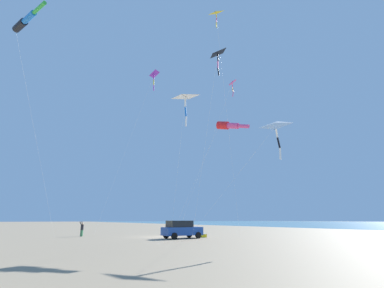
{
  "coord_description": "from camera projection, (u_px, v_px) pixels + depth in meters",
  "views": [
    {
      "loc": [
        -13.61,
        -31.26,
        1.94
      ],
      "look_at": [
        -1.1,
        -9.84,
        8.89
      ],
      "focal_mm": 25.37,
      "sensor_mm": 36.0,
      "label": 1
    }
  ],
  "objects": [
    {
      "name": "kite_delta_magenta_far_left",
      "position": [
        185.0,
        97.0,
        26.52
      ],
      "size": [
        3.46,
        8.39,
        13.95
      ],
      "color": "white",
      "rests_on": "ground_plane"
    },
    {
      "name": "kite_delta_long_streamer_left",
      "position": [
        232.0,
        83.0,
        35.08
      ],
      "size": [
        2.25,
        12.16,
        19.47
      ],
      "color": "#EF4C93",
      "rests_on": "ground_plane"
    },
    {
      "name": "kite_windsock_checkered_midright",
      "position": [
        228.0,
        126.0,
        26.04
      ],
      "size": [
        2.56,
        17.25,
        11.31
      ],
      "color": "red",
      "rests_on": "ground_plane"
    },
    {
      "name": "kite_windsock_yellow_midlevel",
      "position": [
        25.0,
        22.0,
        19.69
      ],
      "size": [
        5.97,
        19.68,
        16.46
      ],
      "color": "black",
      "rests_on": "ground_plane"
    },
    {
      "name": "person_adult_flyer",
      "position": [
        82.0,
        228.0,
        32.89
      ],
      "size": [
        0.6,
        0.62,
        1.74
      ],
      "color": "#3D7F51",
      "rests_on": "ground_plane"
    },
    {
      "name": "kite_delta_purple_drifting",
      "position": [
        216.0,
        14.0,
        26.78
      ],
      "size": [
        7.92,
        7.27,
        22.03
      ],
      "color": "yellow",
      "rests_on": "ground_plane"
    },
    {
      "name": "ground_plane",
      "position": [
        158.0,
        237.0,
        32.08
      ],
      "size": [
        600.0,
        600.0,
        0.0
      ],
      "primitive_type": "plane",
      "color": "gray"
    },
    {
      "name": "kite_delta_long_streamer_right",
      "position": [
        275.0,
        126.0,
        23.18
      ],
      "size": [
        2.3,
        14.14,
        10.39
      ],
      "color": "white",
      "rests_on": "ground_plane"
    },
    {
      "name": "person_child_green_jacket",
      "position": [
        179.0,
        230.0,
        36.06
      ],
      "size": [
        0.37,
        0.43,
        1.23
      ],
      "color": "#232328",
      "rests_on": "ground_plane"
    },
    {
      "name": "kite_delta_white_trailing",
      "position": [
        154.0,
        74.0,
        38.12
      ],
      "size": [
        5.5,
        8.23,
        22.18
      ],
      "color": "purple",
      "rests_on": "ground_plane"
    },
    {
      "name": "cooler_box",
      "position": [
        204.0,
        235.0,
        30.98
      ],
      "size": [
        0.62,
        0.42,
        0.42
      ],
      "color": "yellow",
      "rests_on": "ground_plane"
    },
    {
      "name": "kite_delta_striped_overhead",
      "position": [
        217.0,
        54.0,
        24.16
      ],
      "size": [
        2.43,
        8.46,
        16.63
      ],
      "color": "black",
      "rests_on": "ground_plane"
    },
    {
      "name": "parked_car",
      "position": [
        181.0,
        229.0,
        29.42
      ],
      "size": [
        4.35,
        2.17,
        1.85
      ],
      "color": "#1E479E",
      "rests_on": "ground_plane"
    }
  ]
}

